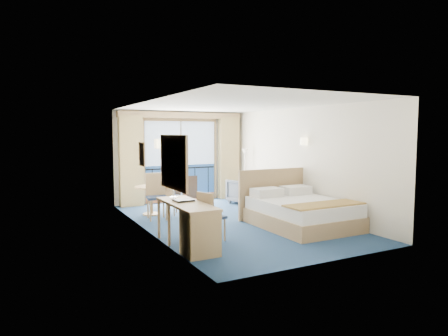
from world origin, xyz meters
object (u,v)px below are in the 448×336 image
(armchair, at_px, (244,191))
(desk, at_px, (197,228))
(bed, at_px, (300,211))
(round_table, at_px, (151,193))
(floor_lamp, at_px, (245,161))
(desk_chair, at_px, (209,214))
(table_chair_a, at_px, (173,194))
(table_chair_b, at_px, (156,193))
(nightstand, at_px, (282,200))

(armchair, relative_size, desk, 0.46)
(bed, distance_m, round_table, 3.73)
(floor_lamp, relative_size, desk_chair, 1.65)
(armchair, distance_m, desk, 5.02)
(table_chair_a, bearing_deg, desk_chair, 156.87)
(desk, bearing_deg, armchair, 50.57)
(desk_chair, relative_size, table_chair_b, 0.87)
(floor_lamp, bearing_deg, bed, -100.55)
(bed, distance_m, table_chair_a, 3.22)
(table_chair_b, bearing_deg, round_table, 94.59)
(bed, distance_m, armchair, 3.12)
(nightstand, height_order, armchair, armchair)
(armchair, distance_m, table_chair_a, 2.52)
(desk_chair, distance_m, table_chair_b, 2.49)
(nightstand, height_order, table_chair_a, table_chair_a)
(desk_chair, distance_m, round_table, 2.99)
(desk_chair, distance_m, table_chair_a, 2.73)
(floor_lamp, bearing_deg, table_chair_b, -158.62)
(desk, distance_m, table_chair_a, 3.35)
(armchair, distance_m, desk_chair, 4.30)
(nightstand, bearing_deg, desk_chair, -148.68)
(desk_chair, bearing_deg, round_table, -17.68)
(bed, bearing_deg, table_chair_a, 129.70)
(nightstand, relative_size, table_chair_a, 0.63)
(bed, height_order, floor_lamp, floor_lamp)
(nightstand, height_order, table_chair_b, table_chair_b)
(bed, bearing_deg, desk, -164.36)
(floor_lamp, relative_size, desk, 0.92)
(desk, bearing_deg, desk_chair, 47.90)
(round_table, bearing_deg, table_chair_b, -93.56)
(floor_lamp, bearing_deg, nightstand, -90.07)
(desk_chair, relative_size, table_chair_a, 1.05)
(desk_chair, xyz_separation_m, round_table, (-0.20, 2.99, 0.01))
(bed, relative_size, table_chair_a, 2.46)
(bed, relative_size, desk_chair, 2.36)
(nightstand, relative_size, desk, 0.34)
(table_chair_a, bearing_deg, bed, -157.82)
(table_chair_b, bearing_deg, floor_lamp, 29.53)
(armchair, xyz_separation_m, round_table, (-2.91, -0.35, 0.19))
(table_chair_a, height_order, table_chair_b, table_chair_b)
(round_table, bearing_deg, desk_chair, -86.10)
(table_chair_b, bearing_deg, nightstand, -3.71)
(bed, height_order, desk_chair, bed)
(floor_lamp, bearing_deg, table_chair_a, -159.45)
(floor_lamp, relative_size, round_table, 1.95)
(armchair, bearing_deg, floor_lamp, -142.99)
(table_chair_b, bearing_deg, desk_chair, -76.42)
(armchair, relative_size, round_table, 0.99)
(nightstand, relative_size, desk_chair, 0.60)
(bed, xyz_separation_m, table_chair_b, (-2.56, 2.23, 0.28))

